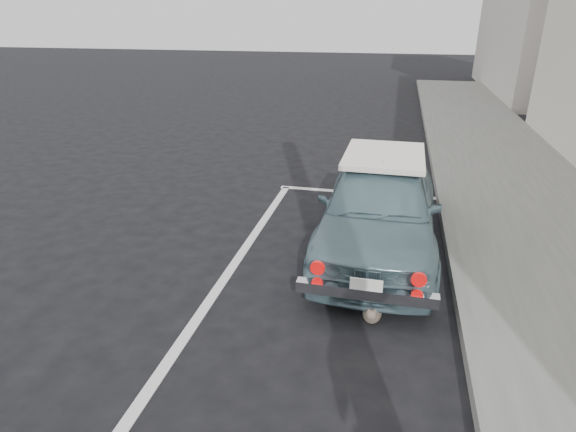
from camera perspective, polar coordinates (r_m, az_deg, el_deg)
name	(u,v)px	position (r m, az deg, el deg)	size (l,w,h in m)	color
pline_front	(362,193)	(8.82, 8.72, 2.72)	(3.00, 0.12, 0.01)	silver
pline_side	(223,281)	(5.96, -7.74, -7.65)	(0.12, 7.00, 0.01)	silver
retro_coupe	(380,204)	(6.56, 10.80, 1.40)	(1.59, 3.81, 1.29)	slate
cat	(372,312)	(5.23, 9.95, -11.18)	(0.21, 0.45, 0.24)	#6D6153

